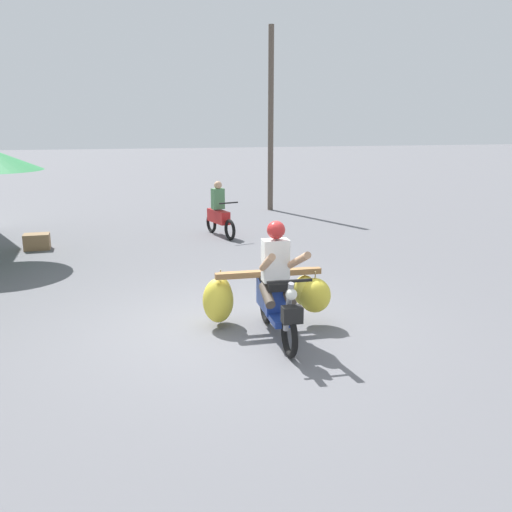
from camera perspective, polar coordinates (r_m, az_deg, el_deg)
ground_plane at (r=7.63m, az=-2.62°, el=-7.74°), size 120.00×120.00×0.00m
motorbike_main_loaded at (r=7.44m, az=1.19°, el=-3.94°), size 1.86×1.82×1.58m
motorbike_distant_ahead_left at (r=13.87m, az=-3.92°, el=4.44°), size 0.60×1.60×1.40m
produce_crate at (r=13.36m, az=-22.04°, el=1.42°), size 0.56×0.40×0.36m
utility_pole at (r=18.04m, az=1.56°, el=14.04°), size 0.18×0.18×5.81m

